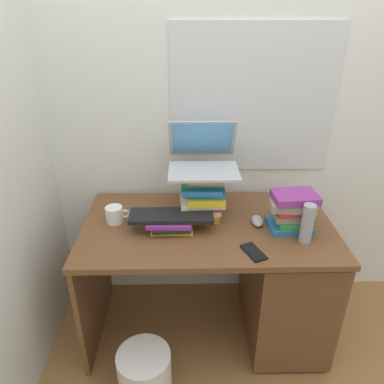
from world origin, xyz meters
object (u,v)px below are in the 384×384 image
water_bottle (307,224)px  cell_phone (254,252)px  book_stack_side (292,210)px  keyboard (171,216)px  book_stack_keyboard_riser (171,223)px  mug (115,214)px  computer_mouse (257,221)px  wastebasket (145,375)px  desk (265,277)px  laptop (203,157)px  book_stack_tall (203,196)px

water_bottle → cell_phone: 0.29m
book_stack_side → cell_phone: size_ratio=1.72×
book_stack_side → keyboard: 0.60m
book_stack_keyboard_riser → mug: size_ratio=1.86×
computer_mouse → cell_phone: bearing=-104.0°
book_stack_side → wastebasket: 1.08m
keyboard → computer_mouse: size_ratio=4.04×
desk → cell_phone: cell_phone is taller
desk → book_stack_side: book_stack_side is taller
desk → book_stack_keyboard_riser: (-0.51, -0.01, 0.36)m
computer_mouse → desk: bearing=-18.2°
laptop → mug: bearing=-165.4°
book_stack_keyboard_riser → water_bottle: water_bottle is taller
wastebasket → cell_phone: bearing=19.2°
water_bottle → wastebasket: water_bottle is taller
keyboard → water_bottle: size_ratio=2.12×
book_stack_keyboard_riser → cell_phone: bearing=-29.4°
desk → book_stack_keyboard_riser: bearing=-179.1°
laptop → mug: 0.55m
wastebasket → water_bottle: bearing=19.1°
mug → water_bottle: bearing=-11.9°
book_stack_keyboard_riser → mug: bearing=166.6°
book_stack_side → keyboard: size_ratio=0.56×
laptop → desk: bearing=-28.0°
cell_phone → book_stack_side: bearing=20.9°
cell_phone → wastebasket: cell_phone is taller
computer_mouse → cell_phone: size_ratio=0.76×
desk → keyboard: 0.65m
keyboard → mug: bearing=167.3°
mug → water_bottle: 0.96m
cell_phone → laptop: bearing=95.6°
book_stack_side → wastebasket: (-0.73, -0.38, -0.70)m
book_stack_tall → cell_phone: book_stack_tall is taller
book_stack_tall → computer_mouse: bearing=-17.1°
water_bottle → cell_phone: bearing=-161.1°
desk → water_bottle: water_bottle is taller
computer_mouse → book_stack_tall: bearing=162.9°
desk → book_stack_tall: size_ratio=5.08×
laptop → computer_mouse: bearing=-30.1°
laptop → keyboard: bearing=-131.2°
desk → book_stack_side: (0.09, -0.02, 0.44)m
book_stack_side → wastebasket: bearing=-152.3°
keyboard → cell_phone: bearing=-29.5°
water_bottle → wastebasket: size_ratio=0.71×
book_stack_keyboard_riser → cell_phone: (0.38, -0.22, -0.03)m
desk → mug: size_ratio=10.29×
book_stack_keyboard_riser → computer_mouse: bearing=3.9°
water_bottle → wastebasket: 1.07m
keyboard → book_stack_keyboard_riser: bearing=-118.4°
wastebasket → keyboard: bearing=71.5°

